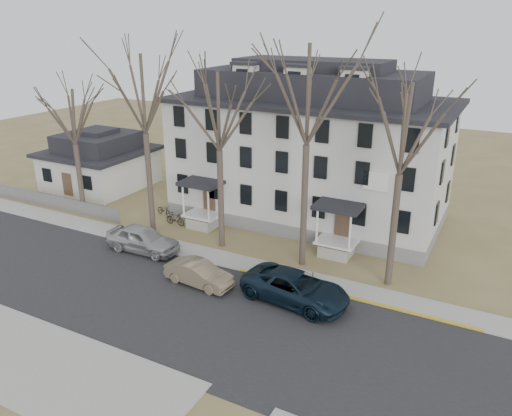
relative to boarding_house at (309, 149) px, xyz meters
The scene contains 18 objects.
ground 18.85m from the boarding_house, 83.64° to the right, with size 120.00×120.00×0.00m, color olive.
main_road 16.96m from the boarding_house, 82.85° to the right, with size 120.00×10.00×0.04m, color #27272A.
far_sidewalk 11.49m from the boarding_house, 78.64° to the right, with size 120.00×2.00×0.08m, color #A09F97.
near_sidewalk_left 24.33m from the boarding_house, 104.65° to the right, with size 20.00×5.00×0.08m, color #A09F97.
yellow_curb 13.99m from the boarding_house, 57.18° to the right, with size 14.00×0.25×0.06m, color gold.
boarding_house is the anchor object (origin of this frame).
small_house 20.34m from the boarding_house, behind, with size 8.70×8.70×5.00m.
fence 21.48m from the boarding_house, 156.01° to the right, with size 14.00×0.06×1.20m, color gray.
tree_far_left 13.12m from the boarding_house, 137.82° to the right, with size 8.40×8.40×13.72m.
tree_mid_left 9.66m from the boarding_house, 110.20° to the right, with size 7.80×7.80×12.74m.
tree_center 10.39m from the boarding_house, 69.80° to the right, with size 9.00×9.00×14.70m.
tree_mid_right 12.51m from the boarding_house, 43.81° to the right, with size 7.80×7.80×12.74m.
tree_bungalow 18.17m from the boarding_house, 152.99° to the right, with size 6.60×6.60×10.78m.
car_silver 14.23m from the boarding_house, 122.29° to the right, with size 2.07×5.14×1.75m, color #ADADB0.
car_tan 14.31m from the boarding_house, 95.65° to the right, with size 1.48×4.25×1.40m, color #7B6A52.
car_navy 14.08m from the boarding_house, 70.58° to the right, with size 2.79×6.06×1.68m, color black.
bicycle_left 12.45m from the boarding_house, 151.43° to the right, with size 0.58×1.67×0.88m, color black.
bicycle_right 11.53m from the boarding_house, 140.16° to the right, with size 0.48×1.69×1.02m, color black.
Camera 1 is at (11.70, -16.93, 14.65)m, focal length 35.00 mm.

